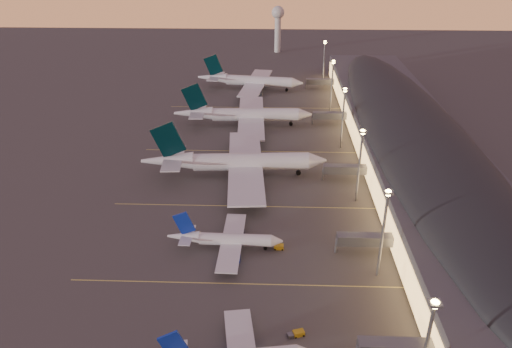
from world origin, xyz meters
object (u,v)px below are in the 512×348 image
at_px(airliner_wide_far, 250,81).
at_px(radar_tower, 278,21).
at_px(airliner_narrow_north, 225,239).
at_px(airliner_wide_near, 235,162).
at_px(airliner_wide_mid, 243,115).
at_px(baggage_tug_b, 297,334).
at_px(baggage_tug_c, 277,247).

relative_size(airliner_wide_far, radar_tower, 1.85).
height_order(airliner_narrow_north, airliner_wide_near, airliner_wide_near).
bearing_deg(airliner_wide_near, airliner_wide_mid, 85.99).
distance_m(airliner_narrow_north, airliner_wide_near, 46.65).
xyz_separation_m(airliner_wide_near, baggage_tug_b, (19.84, -80.10, -5.09)).
distance_m(airliner_wide_far, radar_tower, 96.62).
xyz_separation_m(airliner_narrow_north, airliner_wide_mid, (-0.52, 98.54, 2.18)).
distance_m(airliner_wide_far, baggage_tug_c, 155.89).
height_order(airliner_narrow_north, baggage_tug_b, airliner_narrow_north).
bearing_deg(airliner_narrow_north, airliner_wide_far, 91.47).
height_order(baggage_tug_b, baggage_tug_c, baggage_tug_c).
relative_size(airliner_wide_mid, baggage_tug_b, 15.25).
height_order(radar_tower, baggage_tug_b, radar_tower).
height_order(airliner_wide_far, baggage_tug_c, airliner_wide_far).
bearing_deg(airliner_narrow_north, airliner_wide_mid, 91.74).
xyz_separation_m(airliner_wide_mid, airliner_wide_far, (0.43, 56.90, -0.29)).
height_order(airliner_narrow_north, airliner_wide_mid, airliner_wide_mid).
bearing_deg(airliner_wide_near, airliner_narrow_north, -93.18).
bearing_deg(airliner_wide_far, radar_tower, 88.35).
height_order(airliner_wide_near, radar_tower, radar_tower).
relative_size(airliner_narrow_north, baggage_tug_b, 7.96).
distance_m(airliner_wide_near, airliner_wide_far, 108.87).
bearing_deg(airliner_wide_far, airliner_narrow_north, -82.13).
bearing_deg(airliner_wide_near, airliner_wide_far, 85.81).
distance_m(airliner_narrow_north, radar_tower, 250.46).
height_order(airliner_wide_near, airliner_wide_mid, airliner_wide_near).
relative_size(airliner_narrow_north, airliner_wide_near, 0.49).
distance_m(airliner_narrow_north, baggage_tug_b, 38.73).
bearing_deg(baggage_tug_b, airliner_narrow_north, 101.46).
bearing_deg(airliner_wide_far, baggage_tug_c, -76.66).
relative_size(airliner_wide_near, radar_tower, 2.10).
bearing_deg(baggage_tug_b, airliner_wide_near, 85.52).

